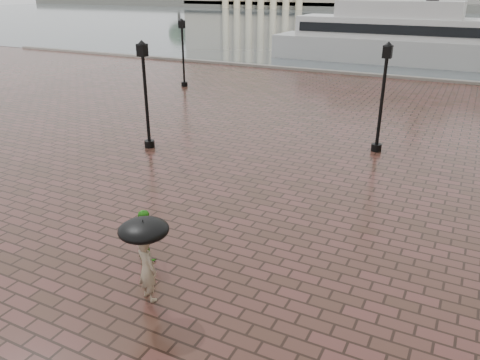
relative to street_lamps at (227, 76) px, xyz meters
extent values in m
plane|color=#3D251C|center=(5.00, -15.33, -2.33)|extent=(300.00, 300.00, 0.00)
plane|color=#434B52|center=(5.00, 76.67, -2.33)|extent=(240.00, 240.00, 0.00)
cube|color=slate|center=(5.00, 16.67, -2.33)|extent=(80.00, 0.60, 0.30)
cube|color=#4C4C47|center=(5.00, 144.67, -1.33)|extent=(300.00, 60.00, 2.00)
cylinder|color=black|center=(-1.00, -5.33, -2.18)|extent=(0.44, 0.44, 0.30)
cylinder|color=black|center=(-1.00, -5.33, -0.33)|extent=(0.14, 0.14, 4.00)
cube|color=black|center=(-1.00, -5.33, 1.82)|extent=(0.35, 0.35, 0.50)
sphere|color=beige|center=(-1.00, -5.33, 1.82)|extent=(0.28, 0.28, 0.28)
cylinder|color=black|center=(8.00, -1.33, -2.18)|extent=(0.44, 0.44, 0.30)
cylinder|color=black|center=(8.00, -1.33, -0.33)|extent=(0.14, 0.14, 4.00)
cube|color=black|center=(8.00, -1.33, 1.82)|extent=(0.35, 0.35, 0.50)
sphere|color=beige|center=(8.00, -1.33, 1.82)|extent=(0.28, 0.28, 0.28)
cylinder|color=black|center=(-7.00, 6.67, -2.18)|extent=(0.44, 0.44, 0.30)
cylinder|color=black|center=(-7.00, 6.67, -0.33)|extent=(0.14, 0.14, 4.00)
cube|color=black|center=(-7.00, 6.67, 1.82)|extent=(0.35, 0.35, 0.50)
sphere|color=beige|center=(-7.00, 6.67, 1.82)|extent=(0.28, 0.28, 0.28)
imported|color=tan|center=(5.56, -14.07, -1.55)|extent=(0.66, 0.54, 1.56)
imported|color=green|center=(4.45, -12.70, -1.64)|extent=(0.79, 0.69, 1.37)
cube|color=#BDBDBD|center=(4.08, 24.88, -1.26)|extent=(22.30, 5.57, 2.14)
cube|color=silver|center=(4.08, 24.88, 0.70)|extent=(17.84, 4.81, 1.78)
cube|color=silver|center=(4.08, 24.88, 2.30)|extent=(10.72, 4.20, 1.42)
cube|color=black|center=(4.05, 22.53, 0.70)|extent=(16.91, 0.28, 0.80)
cube|color=black|center=(4.10, 27.24, 0.70)|extent=(16.91, 0.28, 0.80)
cylinder|color=black|center=(5.56, -14.07, -1.00)|extent=(0.02, 0.02, 0.95)
ellipsoid|color=black|center=(5.56, -14.07, -0.56)|extent=(1.10, 1.10, 0.39)
camera|label=1|loc=(11.37, -20.99, 4.27)|focal=35.00mm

